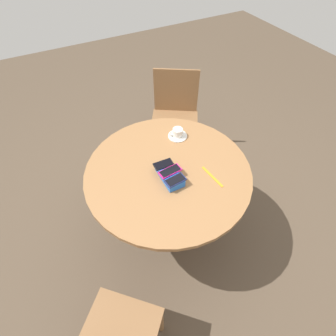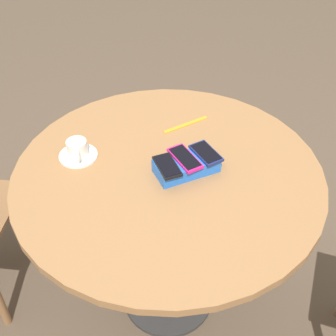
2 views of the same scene
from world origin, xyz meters
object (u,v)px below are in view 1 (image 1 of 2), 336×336
phone_box (170,175)px  round_table (168,180)px  saucer (178,136)px  chair_near_window (175,117)px  phone_black (163,164)px  coffee_cup (177,132)px  lanyard_strap (212,177)px  phone_navy (175,180)px  phone_magenta (170,171)px

phone_box → round_table: bearing=-18.9°
saucer → chair_near_window: (0.56, -0.29, -0.31)m
phone_black → coffee_cup: 0.34m
saucer → lanyard_strap: saucer is taller
phone_black → saucer: bearing=-44.7°
round_table → phone_black: size_ratio=8.56×
phone_navy → saucer: phone_navy is taller
phone_black → phone_magenta: bearing=-171.6°
phone_magenta → chair_near_window: bearing=-30.8°
phone_box → chair_near_window: chair_near_window is taller
phone_navy → lanyard_strap: (-0.05, -0.24, -0.05)m
phone_navy → chair_near_window: 1.14m
phone_navy → chair_near_window: chair_near_window is taller
phone_black → chair_near_window: (0.80, -0.53, -0.36)m
phone_navy → phone_black: (0.15, 0.00, -0.00)m
phone_box → lanyard_strap: size_ratio=1.10×
phone_magenta → saucer: (0.31, -0.23, -0.05)m
phone_box → lanyard_strap: 0.27m
phone_box → lanyard_strap: bearing=-116.4°
phone_box → coffee_cup: size_ratio=2.17×
chair_near_window → saucer: bearing=152.5°
round_table → phone_navy: size_ratio=8.32×
phone_magenta → chair_near_window: size_ratio=0.17×
phone_navy → lanyard_strap: 0.25m
phone_box → lanyard_strap: (-0.12, -0.24, -0.02)m
round_table → phone_box: phone_box is taller
lanyard_strap → chair_near_window: (1.00, -0.28, -0.31)m
phone_navy → saucer: (0.39, -0.24, -0.05)m
phone_box → phone_navy: phone_navy is taller
phone_box → saucer: bearing=-36.5°
chair_near_window → phone_box: bearing=149.0°
chair_near_window → lanyard_strap: bearing=164.2°
phone_magenta → phone_black: 0.07m
phone_magenta → coffee_cup: 0.39m
lanyard_strap → saucer: bearing=1.2°
phone_black → saucer: (0.24, -0.24, -0.05)m
saucer → chair_near_window: size_ratio=0.16×
phone_black → coffee_cup: (0.24, -0.24, -0.02)m
coffee_cup → lanyard_strap: 0.44m
coffee_cup → phone_magenta: bearing=144.2°
phone_magenta → saucer: phone_magenta is taller
phone_navy → coffee_cup: coffee_cup is taller
round_table → phone_black: bearing=59.7°
phone_box → phone_navy: 0.08m
coffee_cup → chair_near_window: (0.56, -0.29, -0.34)m
phone_magenta → coffee_cup: (0.31, -0.23, -0.02)m
coffee_cup → chair_near_window: size_ratio=0.11×
coffee_cup → phone_black: bearing=135.6°
phone_magenta → lanyard_strap: phone_magenta is taller
phone_navy → lanyard_strap: size_ratio=0.66×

